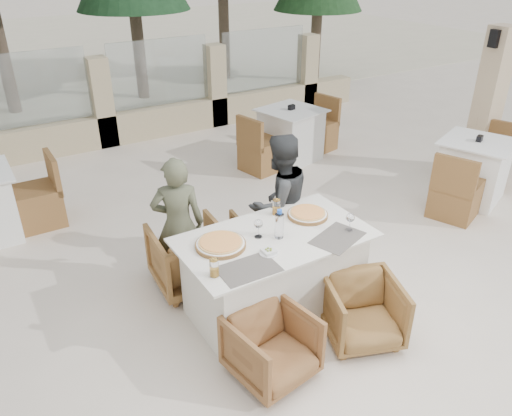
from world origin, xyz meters
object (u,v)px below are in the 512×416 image
diner_left (178,225)px  armchair_near_right (363,311)px  pizza_left (221,244)px  wine_glass_corner (350,221)px  armchair_near_left (272,346)px  bg_table_b (291,135)px  diner_right (279,203)px  water_bottle (279,224)px  armchair_far_right (266,237)px  bg_table_c (473,170)px  beer_glass_right (276,207)px  dining_table (274,274)px  beer_glass_left (214,268)px  pizza_right (308,214)px  armchair_far_left (189,256)px  wine_glass_centre (258,227)px  olive_dish (269,251)px

diner_left → armchair_near_right: bearing=146.9°
pizza_left → wine_glass_corner: (1.04, -0.35, 0.07)m
armchair_near_left → bg_table_b: bg_table_b is taller
pizza_left → diner_right: diner_right is taller
water_bottle → armchair_far_right: size_ratio=0.44×
armchair_near_right → bg_table_c: 3.19m
pizza_left → beer_glass_right: 0.71m
pizza_left → diner_right: (0.90, 0.49, -0.10)m
dining_table → beer_glass_left: 0.85m
wine_glass_corner → diner_left: 1.54m
water_bottle → beer_glass_left: size_ratio=1.87×
armchair_near_left → bg_table_c: size_ratio=0.36×
beer_glass_right → diner_right: diner_right is taller
armchair_far_right → bg_table_c: size_ratio=0.36×
pizza_right → beer_glass_left: beer_glass_left is taller
pizza_right → bg_table_c: bearing=8.3°
pizza_left → armchair_far_left: size_ratio=0.61×
pizza_right → armchair_near_right: size_ratio=0.60×
wine_glass_centre → armchair_near_left: wine_glass_centre is taller
bg_table_b → pizza_right: bearing=-134.5°
wine_glass_centre → diner_left: 0.86m
pizza_right → armchair_far_right: pizza_right is taller
olive_dish → diner_left: diner_left is taller
beer_glass_right → armchair_near_left: (-0.64, -0.93, -0.57)m
armchair_far_left → bg_table_c: (3.83, -0.19, 0.08)m
armchair_far_right → bg_table_b: bearing=-123.8°
water_bottle → diner_right: diner_right is taller
armchair_near_left → armchair_far_left: bearing=83.1°
wine_glass_centre → beer_glass_left: 0.63m
diner_left → dining_table: bearing=147.5°
pizza_left → beer_glass_left: (-0.22, -0.33, 0.04)m
beer_glass_left → armchair_near_right: beer_glass_left is taller
wine_glass_corner → diner_right: 0.87m
pizza_left → wine_glass_centre: size_ratio=2.22×
water_bottle → bg_table_c: size_ratio=0.16×
olive_dish → armchair_far_left: size_ratio=0.16×
beer_glass_left → dining_table: bearing=18.6°
armchair_near_left → diner_left: size_ratio=0.45×
olive_dish → armchair_near_right: 0.93m
armchair_near_left → armchair_far_right: bearing=50.7°
olive_dish → armchair_near_left: size_ratio=0.19×
armchair_far_right → bg_table_c: (2.99, -0.17, 0.12)m
water_bottle → armchair_near_right: 0.98m
armchair_far_left → pizza_left: bearing=94.6°
dining_table → wine_glass_centre: bearing=152.3°
armchair_far_right → pizza_left: bearing=43.6°
diner_right → bg_table_c: (2.93, -0.03, -0.31)m
armchair_far_left → armchair_far_right: 0.84m
pizza_left → wine_glass_corner: size_ratio=2.22×
armchair_near_left → bg_table_c: bg_table_c is taller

